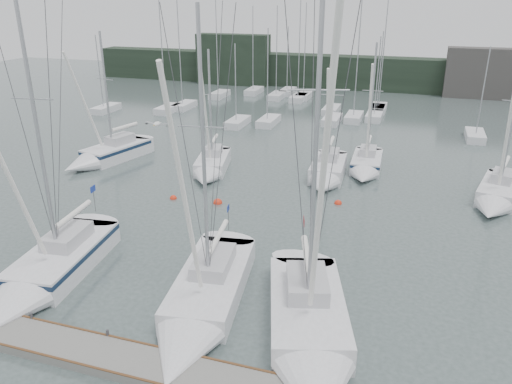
{
  "coord_description": "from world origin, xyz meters",
  "views": [
    {
      "loc": [
        9.58,
        -18.93,
        14.19
      ],
      "look_at": [
        1.81,
        5.0,
        4.13
      ],
      "focal_mm": 35.0,
      "sensor_mm": 36.0,
      "label": 1
    }
  ],
  "objects_px": {
    "sailboat_near_left": "(44,276)",
    "sailboat_near_center": "(199,312)",
    "sailboat_mid_e": "(496,197)",
    "sailboat_mid_b": "(210,168)",
    "buoy_b": "(338,204)",
    "sailboat_mid_d": "(366,167)",
    "sailboat_near_right": "(311,341)",
    "buoy_a": "(218,203)",
    "sailboat_mid_a": "(104,156)",
    "sailboat_mid_c": "(326,174)",
    "buoy_c": "(173,199)"
  },
  "relations": [
    {
      "from": "buoy_a",
      "to": "sailboat_mid_d",
      "type": "bearing_deg",
      "value": 46.34
    },
    {
      "from": "sailboat_mid_a",
      "to": "sailboat_mid_d",
      "type": "height_order",
      "value": "sailboat_mid_a"
    },
    {
      "from": "sailboat_near_left",
      "to": "sailboat_mid_d",
      "type": "relative_size",
      "value": 1.41
    },
    {
      "from": "buoy_a",
      "to": "sailboat_near_left",
      "type": "bearing_deg",
      "value": -108.4
    },
    {
      "from": "buoy_b",
      "to": "sailboat_mid_e",
      "type": "bearing_deg",
      "value": 16.84
    },
    {
      "from": "sailboat_near_right",
      "to": "sailboat_mid_a",
      "type": "distance_m",
      "value": 30.05
    },
    {
      "from": "sailboat_mid_c",
      "to": "buoy_a",
      "type": "height_order",
      "value": "sailboat_mid_c"
    },
    {
      "from": "sailboat_mid_d",
      "to": "sailboat_mid_e",
      "type": "distance_m",
      "value": 10.49
    },
    {
      "from": "sailboat_mid_d",
      "to": "sailboat_mid_e",
      "type": "xyz_separation_m",
      "value": [
        9.69,
        -4.03,
        0.02
      ]
    },
    {
      "from": "sailboat_near_left",
      "to": "sailboat_mid_a",
      "type": "bearing_deg",
      "value": 108.59
    },
    {
      "from": "sailboat_near_center",
      "to": "sailboat_near_right",
      "type": "bearing_deg",
      "value": -14.56
    },
    {
      "from": "sailboat_mid_a",
      "to": "buoy_b",
      "type": "xyz_separation_m",
      "value": [
        21.5,
        -2.83,
        -0.66
      ]
    },
    {
      "from": "sailboat_near_right",
      "to": "sailboat_near_center",
      "type": "bearing_deg",
      "value": 157.4
    },
    {
      "from": "sailboat_mid_b",
      "to": "buoy_b",
      "type": "height_order",
      "value": "sailboat_mid_b"
    },
    {
      "from": "sailboat_mid_a",
      "to": "sailboat_near_left",
      "type": "bearing_deg",
      "value": -50.35
    },
    {
      "from": "sailboat_mid_c",
      "to": "buoy_c",
      "type": "xyz_separation_m",
      "value": [
        -10.1,
        -7.08,
        -0.61
      ]
    },
    {
      "from": "sailboat_near_left",
      "to": "sailboat_near_center",
      "type": "height_order",
      "value": "sailboat_near_left"
    },
    {
      "from": "sailboat_mid_d",
      "to": "buoy_c",
      "type": "height_order",
      "value": "sailboat_mid_d"
    },
    {
      "from": "sailboat_mid_b",
      "to": "sailboat_mid_e",
      "type": "xyz_separation_m",
      "value": [
        22.03,
        0.35,
        0.03
      ]
    },
    {
      "from": "sailboat_mid_a",
      "to": "buoy_a",
      "type": "height_order",
      "value": "sailboat_mid_a"
    },
    {
      "from": "sailboat_near_center",
      "to": "buoy_b",
      "type": "bearing_deg",
      "value": 67.88
    },
    {
      "from": "buoy_b",
      "to": "buoy_a",
      "type": "bearing_deg",
      "value": -162.69
    },
    {
      "from": "sailboat_near_left",
      "to": "sailboat_near_center",
      "type": "relative_size",
      "value": 1.07
    },
    {
      "from": "sailboat_mid_e",
      "to": "buoy_a",
      "type": "relative_size",
      "value": 18.27
    },
    {
      "from": "sailboat_near_center",
      "to": "buoy_a",
      "type": "distance_m",
      "value": 14.06
    },
    {
      "from": "sailboat_near_center",
      "to": "sailboat_near_right",
      "type": "height_order",
      "value": "sailboat_near_right"
    },
    {
      "from": "sailboat_near_left",
      "to": "sailboat_near_center",
      "type": "xyz_separation_m",
      "value": [
        8.82,
        -0.25,
        -0.1
      ]
    },
    {
      "from": "sailboat_near_center",
      "to": "sailboat_mid_b",
      "type": "relative_size",
      "value": 1.38
    },
    {
      "from": "sailboat_mid_b",
      "to": "sailboat_mid_e",
      "type": "height_order",
      "value": "sailboat_mid_e"
    },
    {
      "from": "sailboat_mid_d",
      "to": "buoy_a",
      "type": "distance_m",
      "value": 13.69
    },
    {
      "from": "sailboat_mid_a",
      "to": "sailboat_mid_d",
      "type": "bearing_deg",
      "value": 25.31
    },
    {
      "from": "sailboat_mid_e",
      "to": "sailboat_near_left",
      "type": "bearing_deg",
      "value": -127.44
    },
    {
      "from": "sailboat_near_center",
      "to": "sailboat_mid_e",
      "type": "relative_size",
      "value": 1.23
    },
    {
      "from": "sailboat_mid_c",
      "to": "buoy_a",
      "type": "relative_size",
      "value": 16.98
    },
    {
      "from": "sailboat_near_left",
      "to": "buoy_a",
      "type": "relative_size",
      "value": 24.11
    },
    {
      "from": "sailboat_mid_e",
      "to": "buoy_b",
      "type": "bearing_deg",
      "value": -149.49
    },
    {
      "from": "sailboat_mid_a",
      "to": "sailboat_mid_c",
      "type": "bearing_deg",
      "value": 18.25
    },
    {
      "from": "sailboat_mid_a",
      "to": "sailboat_mid_e",
      "type": "bearing_deg",
      "value": 14.92
    },
    {
      "from": "sailboat_near_center",
      "to": "sailboat_mid_e",
      "type": "height_order",
      "value": "sailboat_near_center"
    },
    {
      "from": "sailboat_mid_c",
      "to": "sailboat_mid_e",
      "type": "distance_m",
      "value": 12.53
    },
    {
      "from": "sailboat_mid_a",
      "to": "sailboat_near_right",
      "type": "bearing_deg",
      "value": -25.86
    },
    {
      "from": "buoy_c",
      "to": "sailboat_mid_e",
      "type": "bearing_deg",
      "value": 15.1
    },
    {
      "from": "sailboat_near_left",
      "to": "sailboat_mid_d",
      "type": "height_order",
      "value": "sailboat_near_left"
    },
    {
      "from": "sailboat_mid_c",
      "to": "buoy_b",
      "type": "distance_m",
      "value": 4.62
    },
    {
      "from": "sailboat_mid_d",
      "to": "sailboat_mid_e",
      "type": "bearing_deg",
      "value": -24.45
    },
    {
      "from": "sailboat_near_center",
      "to": "sailboat_mid_b",
      "type": "height_order",
      "value": "sailboat_near_center"
    },
    {
      "from": "sailboat_near_left",
      "to": "sailboat_mid_e",
      "type": "distance_m",
      "value": 30.16
    },
    {
      "from": "sailboat_near_center",
      "to": "buoy_a",
      "type": "height_order",
      "value": "sailboat_near_center"
    },
    {
      "from": "sailboat_mid_c",
      "to": "sailboat_mid_a",
      "type": "bearing_deg",
      "value": -179.33
    },
    {
      "from": "sailboat_mid_a",
      "to": "buoy_b",
      "type": "bearing_deg",
      "value": 6.65
    }
  ]
}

